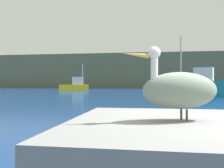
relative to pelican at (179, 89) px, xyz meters
The scene contains 6 objects.
ground_plane 1.34m from the pelican, 35.77° to the left, with size 260.00×260.00×0.00m, color navy.
hillside_backdrop 66.13m from the pelican, 89.49° to the left, with size 140.00×15.30×9.10m, color #5B664C.
pier_dock 0.77m from the pelican, 19.48° to the left, with size 2.86×2.98×0.72m, color gray.
pelican is the anchor object (origin of this frame).
fishing_boat_yellow 39.48m from the pelican, 109.51° to the left, with size 5.23×3.20×4.67m.
fishing_boat_teal 20.25m from the pelican, 78.65° to the left, with size 5.00×2.81×5.64m.
Camera 1 is at (-0.96, -3.66, 1.20)m, focal length 38.92 mm.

